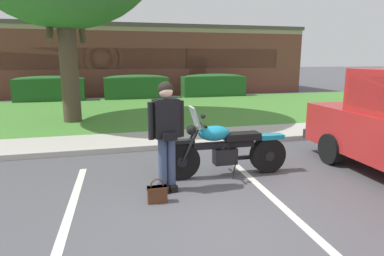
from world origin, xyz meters
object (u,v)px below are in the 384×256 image
at_px(rider_person, 166,129).
at_px(hedge_center_right, 213,85).
at_px(handbag, 157,193).
at_px(hedge_left, 50,88).
at_px(hedge_center_left, 137,86).
at_px(brick_building, 115,60).
at_px(motorcycle, 230,148).

height_order(rider_person, hedge_center_right, rider_person).
bearing_deg(handbag, hedge_center_right, 68.18).
distance_m(hedge_left, hedge_center_left, 4.09).
bearing_deg(handbag, brick_building, 89.36).
height_order(hedge_left, hedge_center_left, same).
relative_size(hedge_left, hedge_center_left, 0.99).
bearing_deg(motorcycle, hedge_center_left, 92.24).
bearing_deg(hedge_center_right, brick_building, 130.31).
xyz_separation_m(rider_person, hedge_center_left, (0.75, 12.24, -0.34)).
distance_m(handbag, hedge_left, 13.04).
height_order(handbag, brick_building, brick_building).
xyz_separation_m(motorcycle, hedge_left, (-4.56, 11.83, 0.16)).
bearing_deg(hedge_center_left, rider_person, -93.49).
relative_size(hedge_center_left, brick_building, 0.15).
distance_m(motorcycle, rider_person, 1.37).
height_order(hedge_center_left, hedge_center_right, same).
height_order(handbag, hedge_center_left, hedge_center_left).
distance_m(hedge_center_left, hedge_center_right, 4.09).
relative_size(hedge_center_right, brick_building, 0.15).
height_order(rider_person, handbag, rider_person).
bearing_deg(motorcycle, rider_person, -160.93).
bearing_deg(hedge_left, handbag, -76.12).
distance_m(hedge_left, brick_building, 6.75).
relative_size(rider_person, handbag, 4.74).
distance_m(handbag, brick_building, 18.46).
relative_size(motorcycle, handbag, 6.23).
relative_size(handbag, hedge_center_right, 0.11).
bearing_deg(hedge_left, rider_person, -74.71).
distance_m(motorcycle, hedge_center_left, 11.84).
relative_size(rider_person, hedge_center_right, 0.50).
relative_size(motorcycle, brick_building, 0.10).
xyz_separation_m(hedge_left, brick_building, (3.33, 5.72, 1.30)).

